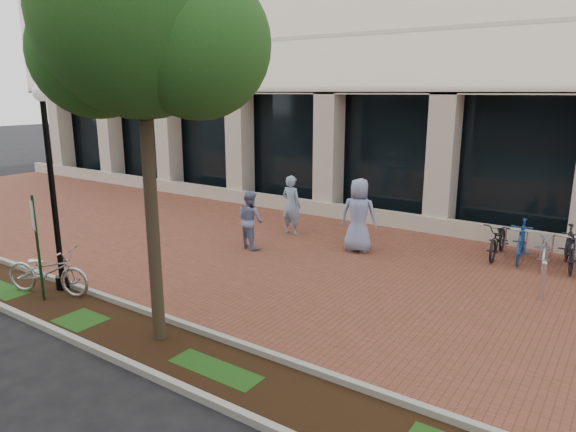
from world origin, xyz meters
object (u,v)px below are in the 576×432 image
Objects in this scene: locked_bicycle at (48,271)px; pedestrian_right at (359,215)px; pedestrian_left at (291,205)px; bollard at (543,280)px; bike_rack_cluster at (545,246)px; lamppost at (51,178)px; street_tree at (143,27)px; parking_sign at (36,234)px; pedestrian_mid at (250,220)px.

locked_bicycle is 7.69m from pedestrian_right.
pedestrian_left reaches higher than locked_bicycle.
bollard is 0.28× the size of bike_rack_cluster.
lamppost is at bearing 43.87° from pedestrian_right.
pedestrian_left is (-1.96, 6.95, -4.30)m from street_tree.
pedestrian_left is (1.63, 6.60, -1.58)m from lamppost.
street_tree is 8.15× the size of bollard.
bike_rack_cluster is at bearing 66.67° from parking_sign.
parking_sign reaches higher than pedestrian_mid.
locked_bicycle is 5.29m from pedestrian_mid.
pedestrian_mid is 2.96m from pedestrian_right.
parking_sign is at bearing -145.31° from bollard.
pedestrian_left is at bearing -22.23° from pedestrian_right.
pedestrian_left is at bearing -32.94° from locked_bicycle.
street_tree is 5.88m from locked_bicycle.
bike_rack_cluster is at bearing -141.76° from pedestrian_mid.
bike_rack_cluster is at bearing 97.67° from bollard.
pedestrian_right is 2.34× the size of bollard.
pedestrian_right is (3.85, 6.79, -0.44)m from parking_sign.
lamppost reaches higher than pedestrian_mid.
pedestrian_left is 6.97m from bike_rack_cluster.
lamppost is 0.63× the size of street_tree.
street_tree is 3.49× the size of pedestrian_right.
street_tree reaches higher than parking_sign.
pedestrian_right reaches higher than bike_rack_cluster.
pedestrian_right is 0.65× the size of bike_rack_cluster.
locked_bicycle is 0.99× the size of pedestrian_right.
parking_sign is 5.54m from pedestrian_mid.
pedestrian_mid is 0.80× the size of pedestrian_right.
street_tree reaches higher than locked_bicycle.
pedestrian_left is 2.10× the size of bollard.
lamppost is (-0.26, 0.62, 1.04)m from parking_sign.
bollard is at bearing -90.37° from bike_rack_cluster.
locked_bicycle is at bearing -144.12° from bike_rack_cluster.
bike_rack_cluster is at bearing 42.65° from lamppost.
locked_bicycle is 0.64× the size of bike_rack_cluster.
pedestrian_left is 1.12× the size of pedestrian_mid.
bollard is (8.56, 5.92, -1.00)m from parking_sign.
parking_sign is 5.03m from street_tree.
bollard is at bearing 47.23° from street_tree.
pedestrian_right is (2.48, -0.42, 0.10)m from pedestrian_left.
street_tree is (3.32, 0.27, 3.76)m from parking_sign.
pedestrian_left reaches higher than bike_rack_cluster.
bollard is at bearing -161.11° from pedestrian_mid.
street_tree is (3.58, -0.35, 2.72)m from lamppost.
street_tree reaches higher than lamppost.
parking_sign is at bearing -175.42° from street_tree.
parking_sign is 1.13× the size of locked_bicycle.
pedestrian_mid is (1.49, 5.07, 0.29)m from locked_bicycle.
lamppost is at bearing 86.73° from pedestrian_mid.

